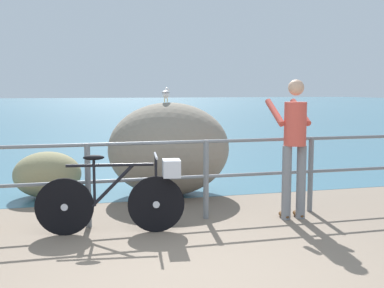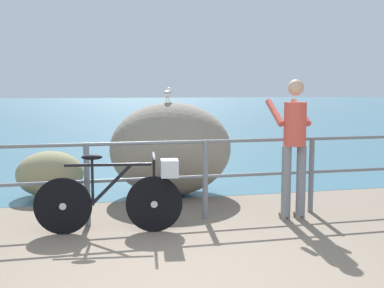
% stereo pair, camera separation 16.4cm
% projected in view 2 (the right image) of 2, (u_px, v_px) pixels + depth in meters
% --- Properties ---
extents(ground_plane, '(120.00, 120.00, 0.10)m').
position_uv_depth(ground_plane, '(96.00, 125.00, 23.44)').
color(ground_plane, '#756656').
extents(sea_surface, '(120.00, 90.00, 0.01)m').
position_uv_depth(sea_surface, '(86.00, 105.00, 50.72)').
color(sea_surface, '#38667A').
rests_on(sea_surface, ground_plane).
extents(promenade_railing, '(7.47, 0.07, 1.02)m').
position_uv_depth(promenade_railing, '(148.00, 172.00, 5.98)').
color(promenade_railing, slate).
rests_on(promenade_railing, ground_plane).
extents(bicycle, '(1.69, 0.48, 0.92)m').
position_uv_depth(bicycle, '(122.00, 193.00, 5.56)').
color(bicycle, black).
rests_on(bicycle, ground_plane).
extents(person_at_railing, '(0.46, 0.64, 1.78)m').
position_uv_depth(person_at_railing, '(294.00, 142.00, 6.09)').
color(person_at_railing, slate).
rests_on(person_at_railing, ground_plane).
extents(breakwater_boulder_main, '(1.91, 1.47, 1.46)m').
position_uv_depth(breakwater_boulder_main, '(171.00, 149.00, 7.55)').
color(breakwater_boulder_main, gray).
rests_on(breakwater_boulder_main, ground).
extents(breakwater_boulder_left, '(1.03, 0.88, 0.71)m').
position_uv_depth(breakwater_boulder_left, '(50.00, 174.00, 7.49)').
color(breakwater_boulder_left, '#8D865E').
rests_on(breakwater_boulder_left, ground).
extents(seagull, '(0.20, 0.34, 0.23)m').
position_uv_depth(seagull, '(168.00, 93.00, 7.53)').
color(seagull, gold).
rests_on(seagull, breakwater_boulder_main).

